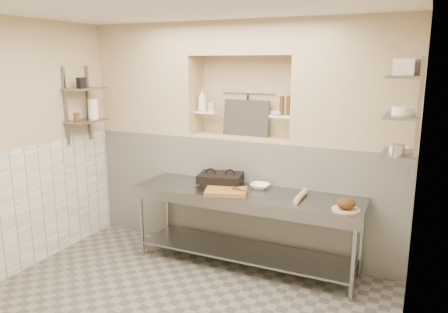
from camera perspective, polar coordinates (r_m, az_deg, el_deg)
The scene contains 46 objects.
wall_left at distance 5.25m, azimuth -26.73°, elevation 0.78°, with size 0.10×3.90×2.80m, color tan.
wall_right at distance 3.31m, azimuth 24.27°, elevation -5.15°, with size 0.10×3.90×2.80m, color tan.
wall_back at distance 5.64m, azimuth 3.45°, elevation 2.79°, with size 4.00×0.10×2.80m, color tan.
backwall_lower at distance 5.57m, azimuth 2.41°, elevation -4.72°, with size 4.00×0.40×1.40m, color white.
alcove_sill at distance 5.41m, azimuth 2.48°, elevation 2.50°, with size 1.30×0.40×0.02m, color tan.
backwall_pillar_left at distance 5.96m, azimuth -9.48°, elevation 9.93°, with size 1.35×0.40×1.40m, color tan.
backwall_pillar_right at distance 4.98m, azimuth 16.96°, elevation 9.13°, with size 1.35×0.40×1.40m, color tan.
backwall_header at distance 5.33m, azimuth 2.60°, elevation 15.19°, with size 1.30×0.40×0.40m, color tan.
wainscot_left at distance 5.38m, azimuth -25.61°, elevation -6.60°, with size 0.02×3.90×1.40m, color white.
wainscot_right at distance 3.57m, azimuth 22.25°, elevation -15.86°, with size 0.02×3.90×1.40m, color white.
alcove_shelf_left at distance 5.57m, azimuth -2.27°, elevation 5.80°, with size 0.28×0.16×0.03m, color white.
alcove_shelf_right at distance 5.20m, azimuth 7.63°, elevation 5.23°, with size 0.28×0.16×0.03m, color white.
utensil_rail at distance 5.50m, azimuth 3.21°, elevation 8.32°, with size 0.02×0.02×0.70m, color gray.
hanging_steel at distance 5.49m, azimuth 3.12°, elevation 6.54°, with size 0.02×0.02×0.30m, color black.
splash_panel at distance 5.46m, azimuth 2.90°, elevation 5.03°, with size 0.60×0.02×0.45m, color #383330.
shelf_rail_left_a at distance 5.99m, azimuth -17.28°, elevation 6.68°, with size 0.03×0.03×0.95m, color slate.
shelf_rail_left_b at distance 5.70m, azimuth -19.97°, elevation 6.24°, with size 0.03×0.03×0.95m, color slate.
wall_shelf_left_lower at distance 5.78m, azimuth -17.48°, elevation 4.48°, with size 0.30×0.50×0.03m, color slate.
wall_shelf_left_upper at distance 5.74m, azimuth -17.74°, elevation 8.43°, with size 0.30×0.50×0.03m, color slate.
shelf_rail_right_a at distance 4.45m, azimuth 24.14°, elevation 5.04°, with size 0.03×0.03×1.05m, color slate.
shelf_rail_right_b at distance 4.05m, azimuth 24.01°, elevation 4.44°, with size 0.03×0.03×1.05m, color slate.
wall_shelf_right_lower at distance 4.31m, azimuth 21.89°, elevation 0.30°, with size 0.30×0.50×0.03m, color slate.
wall_shelf_right_mid at distance 4.26m, azimuth 22.26°, elevation 4.91°, with size 0.30×0.50×0.03m, color slate.
wall_shelf_right_upper at distance 4.23m, azimuth 22.65°, elevation 9.61°, with size 0.30×0.50×0.03m, color slate.
prep_table at distance 4.99m, azimuth 2.83°, elevation -7.47°, with size 2.60×0.70×0.90m.
panini_press at distance 5.16m, azimuth -0.49°, elevation -3.00°, with size 0.57×0.46×0.14m.
cutting_board at distance 4.85m, azimuth 0.27°, elevation -4.59°, with size 0.46×0.32×0.04m, color olive.
knife_blade at distance 4.81m, azimuth 2.35°, elevation -4.41°, with size 0.25×0.03×0.01m, color gray.
tongs at distance 4.93m, azimuth -3.78°, elevation -3.91°, with size 0.02×0.02×0.24m, color gray.
mixing_bowl at distance 5.05m, azimuth 4.71°, elevation -3.87°, with size 0.22×0.22×0.05m, color white.
rolling_pin at distance 4.73m, azimuth 10.00°, elevation -5.08°, with size 0.06×0.06×0.41m, color tan.
bread_board at distance 4.48m, azimuth 15.60°, elevation -6.68°, with size 0.27×0.27×0.02m, color tan.
bread_loaf at distance 4.46m, azimuth 15.65°, elevation -5.90°, with size 0.19×0.19×0.11m, color #4C2D19.
bottle_soap at distance 5.55m, azimuth -2.85°, elevation 7.34°, with size 0.11×0.11×0.28m, color white.
jar_alcove at distance 5.53m, azimuth -1.57°, elevation 6.47°, with size 0.08×0.08×0.11m, color tan.
bowl_alcove at distance 5.19m, azimuth 6.82°, elevation 5.62°, with size 0.13×0.13×0.04m, color white.
condiment_a at distance 5.18m, azimuth 8.48°, elevation 6.61°, with size 0.06×0.06×0.23m, color #482F15.
condiment_b at distance 5.17m, azimuth 7.57°, elevation 6.60°, with size 0.06×0.06×0.23m, color #482F15.
condiment_c at distance 5.16m, azimuth 9.11°, elevation 5.89°, with size 0.06×0.06×0.11m, color white.
jug_left at distance 5.86m, azimuth -16.73°, elevation 5.98°, with size 0.12×0.12×0.25m, color white.
jar_left at distance 5.64m, azimuth -18.69°, elevation 4.90°, with size 0.07×0.07×0.11m, color #482F15.
box_left_upper at distance 5.70m, azimuth -18.12°, elevation 9.15°, with size 0.09×0.09×0.13m, color black.
bowl_right at distance 4.31m, azimuth 21.93°, elevation 0.82°, with size 0.18×0.18×0.05m, color white.
canister_right at distance 4.15m, azimuth 21.83°, elevation 0.78°, with size 0.10×0.10×0.10m, color gray.
bowl_right_mid at distance 4.28m, azimuth 22.33°, elevation 5.59°, with size 0.19×0.19×0.07m, color white.
basket_right at distance 4.26m, azimuth 22.77°, elevation 10.74°, with size 0.18×0.22×0.14m, color gray.
Camera 1 is at (2.03, -3.18, 2.33)m, focal length 35.00 mm.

